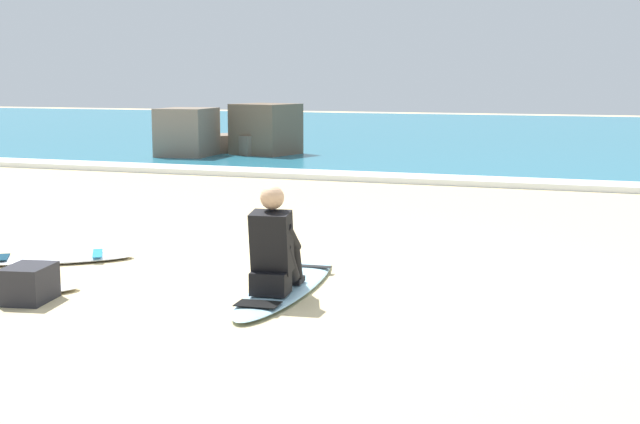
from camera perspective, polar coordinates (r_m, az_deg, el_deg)
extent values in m
plane|color=#CCB584|center=(8.86, -2.15, -4.07)|extent=(80.00, 80.00, 0.00)
cube|color=teal|center=(30.14, 13.89, 4.79)|extent=(80.00, 28.00, 0.10)
cube|color=white|center=(16.64, 8.63, 2.02)|extent=(80.00, 0.90, 0.11)
ellipsoid|color=#9ED1E5|center=(8.27, -2.13, -4.75)|extent=(0.75, 2.63, 0.07)
cube|color=black|center=(8.94, -0.76, -3.47)|extent=(0.49, 0.14, 0.01)
cube|color=black|center=(7.50, -4.00, -5.88)|extent=(0.38, 0.27, 0.01)
cube|color=black|center=(7.79, -3.18, -4.53)|extent=(0.35, 0.30, 0.20)
cylinder|color=black|center=(7.96, -3.51, -3.15)|extent=(0.20, 0.42, 0.43)
cylinder|color=black|center=(8.16, -3.20, -3.06)|extent=(0.15, 0.27, 0.42)
cube|color=black|center=(8.27, -3.08, -4.29)|extent=(0.13, 0.23, 0.05)
cylinder|color=black|center=(7.90, -2.12, -3.22)|extent=(0.20, 0.42, 0.43)
cylinder|color=black|center=(8.10, -1.63, -3.14)|extent=(0.15, 0.27, 0.42)
cube|color=black|center=(8.21, -1.47, -4.38)|extent=(0.13, 0.23, 0.05)
cube|color=black|center=(7.75, -3.12, -1.95)|extent=(0.37, 0.33, 0.57)
sphere|color=tan|center=(7.72, -3.08, 0.93)|extent=(0.21, 0.21, 0.21)
cylinder|color=black|center=(7.93, -3.79, -1.54)|extent=(0.14, 0.40, 0.31)
cylinder|color=black|center=(7.86, -1.83, -1.62)|extent=(0.14, 0.40, 0.31)
cube|color=red|center=(8.53, -17.94, -4.50)|extent=(0.37, 0.44, 0.01)
ellipsoid|color=silver|center=(9.91, -16.83, -2.87)|extent=(1.73, 1.37, 0.07)
cube|color=#1E7FB7|center=(9.88, -14.05, -2.57)|extent=(0.34, 0.46, 0.01)
cube|color=#756656|center=(22.38, -5.99, 4.29)|extent=(1.77, 1.73, 0.53)
cube|color=#756656|center=(21.30, -8.51, 4.95)|extent=(1.25, 1.43, 1.22)
cube|color=#756656|center=(21.52, -4.46, 4.19)|extent=(1.07, 1.05, 0.57)
cube|color=brown|center=(21.55, -3.48, 5.19)|extent=(1.58, 1.54, 1.31)
cube|color=#232328|center=(8.22, -18.12, -4.37)|extent=(0.45, 0.54, 0.32)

